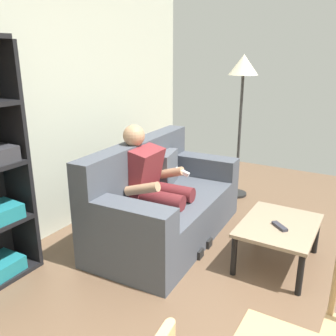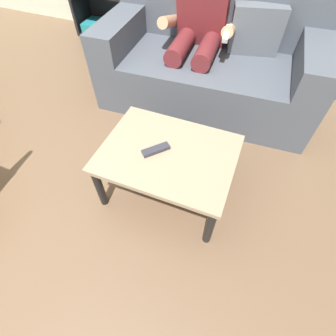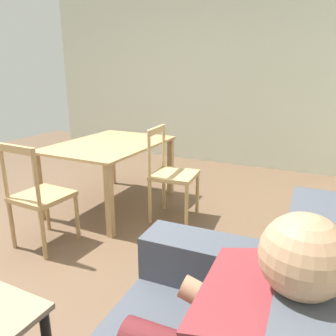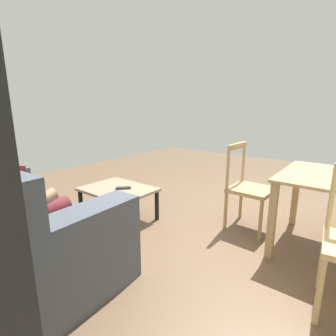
{
  "view_description": "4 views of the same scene",
  "coord_description": "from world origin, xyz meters",
  "px_view_note": "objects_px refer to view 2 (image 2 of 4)",
  "views": [
    {
      "loc": [
        -1.56,
        -0.0,
        1.79
      ],
      "look_at": [
        1.31,
        1.69,
        0.73
      ],
      "focal_mm": 38.43,
      "sensor_mm": 36.0,
      "label": 1
    },
    {
      "loc": [
        1.74,
        -0.35,
        1.52
      ],
      "look_at": [
        1.37,
        0.6,
        0.23
      ],
      "focal_mm": 27.14,
      "sensor_mm": 36.0,
      "label": 2
    },
    {
      "loc": [
        1.92,
        2.0,
        1.47
      ],
      "look_at": [
        0.2,
        1.14,
        0.9
      ],
      "focal_mm": 35.01,
      "sensor_mm": 36.0,
      "label": 3
    },
    {
      "loc": [
        -0.84,
        2.46,
        1.3
      ],
      "look_at": [
        0.2,
        1.14,
        0.9
      ],
      "focal_mm": 27.28,
      "sensor_mm": 36.0,
      "label": 4
    }
  ],
  "objects_px": {
    "person_lounging": "(199,29)",
    "tv_remote": "(156,150)",
    "coffee_table": "(168,158)",
    "couch": "(211,62)"
  },
  "relations": [
    {
      "from": "couch",
      "to": "person_lounging",
      "type": "relative_size",
      "value": 1.6
    },
    {
      "from": "couch",
      "to": "coffee_table",
      "type": "relative_size",
      "value": 2.3
    },
    {
      "from": "tv_remote",
      "to": "person_lounging",
      "type": "bearing_deg",
      "value": -42.1
    },
    {
      "from": "couch",
      "to": "person_lounging",
      "type": "xyz_separation_m",
      "value": [
        -0.14,
        0.01,
        0.25
      ]
    },
    {
      "from": "person_lounging",
      "to": "coffee_table",
      "type": "xyz_separation_m",
      "value": [
        0.19,
        -1.16,
        -0.27
      ]
    },
    {
      "from": "couch",
      "to": "tv_remote",
      "type": "distance_m",
      "value": 1.18
    },
    {
      "from": "person_lounging",
      "to": "coffee_table",
      "type": "distance_m",
      "value": 1.21
    },
    {
      "from": "person_lounging",
      "to": "couch",
      "type": "bearing_deg",
      "value": -2.69
    },
    {
      "from": "person_lounging",
      "to": "tv_remote",
      "type": "height_order",
      "value": "person_lounging"
    },
    {
      "from": "person_lounging",
      "to": "coffee_table",
      "type": "relative_size",
      "value": 1.43
    }
  ]
}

